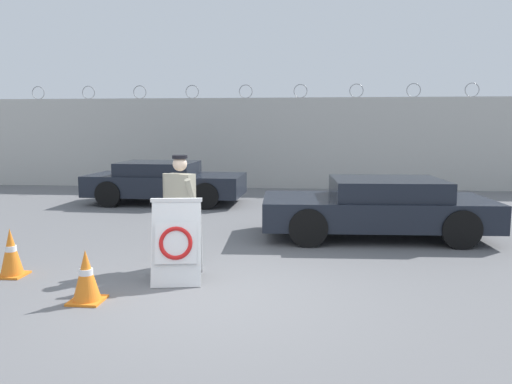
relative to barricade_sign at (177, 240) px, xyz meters
name	(u,v)px	position (x,y,z in m)	size (l,w,h in m)	color
ground_plane	(213,297)	(0.61, -0.60, -0.57)	(90.00, 90.00, 0.00)	slate
perimeter_wall	(273,143)	(0.61, 10.55, 0.97)	(36.00, 0.30, 3.52)	beige
barricade_sign	(177,240)	(0.00, 0.00, 0.00)	(0.78, 0.85, 1.15)	white
security_guard	(181,205)	(-0.13, 0.76, 0.36)	(0.60, 0.51, 1.70)	#232838
traffic_cone_near	(86,276)	(-0.89, -0.93, -0.25)	(0.39, 0.39, 0.65)	orange
traffic_cone_mid	(11,253)	(-2.41, -0.03, -0.23)	(0.37, 0.37, 0.69)	orange
parked_car_front_coupe	(165,182)	(-2.12, 6.79, 0.03)	(4.27, 2.00, 1.14)	black
parked_car_rear_sedan	(378,207)	(3.13, 3.09, 0.02)	(4.36, 2.13, 1.13)	black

